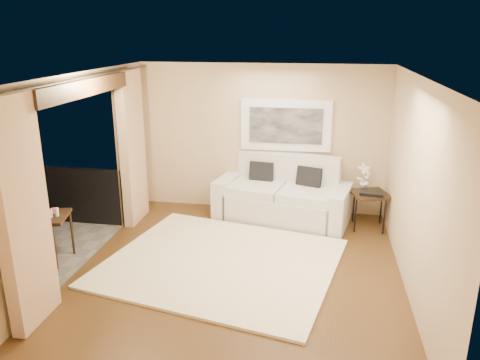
% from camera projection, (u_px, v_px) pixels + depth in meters
% --- Properties ---
extents(floor, '(5.00, 5.00, 0.00)m').
position_uv_depth(floor, '(238.00, 271.00, 6.60)').
color(floor, '#553819').
rests_on(floor, ground).
extents(room_shell, '(5.00, 6.40, 5.00)m').
position_uv_depth(room_shell, '(80.00, 87.00, 6.18)').
color(room_shell, white).
rests_on(room_shell, ground).
extents(balcony, '(1.81, 2.60, 1.17)m').
position_uv_depth(balcony, '(24.00, 242.00, 7.08)').
color(balcony, '#605B56').
rests_on(balcony, ground).
extents(curtains, '(0.16, 4.80, 2.64)m').
position_uv_depth(curtains, '(90.00, 173.00, 6.54)').
color(curtains, '#D5AB83').
rests_on(curtains, ground).
extents(artwork, '(1.62, 0.07, 0.92)m').
position_uv_depth(artwork, '(286.00, 125.00, 8.35)').
color(artwork, white).
rests_on(artwork, room_shell).
extents(rug, '(3.69, 3.37, 0.04)m').
position_uv_depth(rug, '(222.00, 262.00, 6.81)').
color(rug, '#FFF4CD').
rests_on(rug, floor).
extents(sofa, '(2.49, 1.46, 1.12)m').
position_uv_depth(sofa, '(283.00, 197.00, 8.38)').
color(sofa, silver).
rests_on(sofa, floor).
extents(side_table, '(0.74, 0.74, 0.63)m').
position_uv_depth(side_table, '(370.00, 196.00, 7.88)').
color(side_table, black).
rests_on(side_table, floor).
extents(tray, '(0.42, 0.33, 0.05)m').
position_uv_depth(tray, '(372.00, 193.00, 7.78)').
color(tray, black).
rests_on(tray, side_table).
extents(orchid, '(0.30, 0.27, 0.47)m').
position_uv_depth(orchid, '(364.00, 177.00, 7.95)').
color(orchid, white).
rests_on(orchid, side_table).
extents(bistro_table, '(0.72, 0.72, 0.70)m').
position_uv_depth(bistro_table, '(46.00, 221.00, 6.73)').
color(bistro_table, black).
rests_on(bistro_table, balcony).
extents(balcony_chair_far, '(0.52, 0.52, 0.95)m').
position_uv_depth(balcony_chair_far, '(23.00, 216.00, 7.11)').
color(balcony_chair_far, black).
rests_on(balcony_chair_far, balcony).
extents(balcony_chair_near, '(0.42, 0.43, 0.97)m').
position_uv_depth(balcony_chair_near, '(16.00, 226.00, 6.69)').
color(balcony_chair_near, black).
rests_on(balcony_chair_near, balcony).
extents(ice_bucket, '(0.18, 0.18, 0.20)m').
position_uv_depth(ice_bucket, '(39.00, 205.00, 6.82)').
color(ice_bucket, white).
rests_on(ice_bucket, bistro_table).
extents(candle, '(0.06, 0.06, 0.07)m').
position_uv_depth(candle, '(54.00, 211.00, 6.80)').
color(candle, red).
rests_on(candle, bistro_table).
extents(vase, '(0.04, 0.04, 0.18)m').
position_uv_depth(vase, '(39.00, 214.00, 6.54)').
color(vase, silver).
rests_on(vase, bistro_table).
extents(glass_a, '(0.06, 0.06, 0.12)m').
position_uv_depth(glass_a, '(50.00, 214.00, 6.63)').
color(glass_a, silver).
rests_on(glass_a, bistro_table).
extents(glass_b, '(0.06, 0.06, 0.12)m').
position_uv_depth(glass_b, '(57.00, 212.00, 6.68)').
color(glass_b, silver).
rests_on(glass_b, bistro_table).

